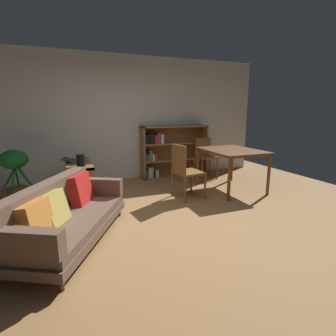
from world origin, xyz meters
The scene contains 11 objects.
ground_plane centered at (0.00, 0.00, 0.00)m, with size 8.16×8.16×0.00m, color #9E7042.
back_wall_panel centered at (0.00, 2.70, 1.35)m, with size 6.80×0.10×2.70m, color silver.
fabric_couch centered at (-1.22, -0.06, 0.35)m, with size 1.52×1.97×0.72m.
media_console centered at (-0.94, 1.77, 0.30)m, with size 0.44×1.11×0.60m.
open_laptop centered at (-0.99, 1.88, 0.62)m, with size 0.46×0.39×0.08m.
desk_speaker centered at (-0.91, 1.44, 0.71)m, with size 0.14×0.14×0.21m.
potted_floor_plant centered at (-1.99, 1.96, 0.55)m, with size 0.52×0.47×0.87m.
dining_table centered at (1.84, 1.04, 0.71)m, with size 0.95×1.24×0.79m.
dining_chair_near centered at (0.77, 0.88, 0.53)m, with size 0.52×0.52×0.96m.
dining_chair_far centered at (1.85, 2.09, 0.53)m, with size 0.43×0.39×0.91m.
bookshelf centered at (1.13, 2.51, 0.59)m, with size 1.59×0.35×1.19m.
Camera 1 is at (-1.18, -3.21, 1.54)m, focal length 28.36 mm.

